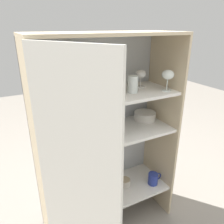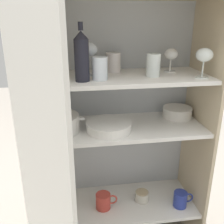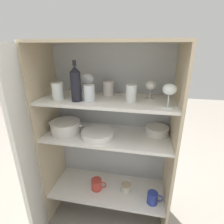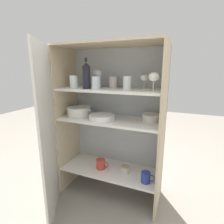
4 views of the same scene
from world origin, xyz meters
TOP-DOWN VIEW (x-y plane):
  - cupboard_back_panel at (0.00, 0.36)m, footprint 0.93×0.02m
  - cupboard_side_left at (-0.46, 0.18)m, footprint 0.02×0.39m
  - cupboard_side_right at (0.46, 0.18)m, footprint 0.02×0.39m
  - cupboard_top_panel at (0.00, 0.18)m, footprint 0.93×0.39m
  - shelf_board_lower at (0.00, 0.18)m, footprint 0.89×0.35m
  - shelf_board_middle at (0.00, 0.18)m, footprint 0.89×0.35m
  - shelf_board_upper at (0.00, 0.18)m, footprint 0.89×0.35m
  - cupboard_door at (-0.35, -0.22)m, footprint 0.24×0.41m
  - tumbler_glass_0 at (0.16, 0.14)m, footprint 0.07×0.07m
  - tumbler_glass_1 at (-0.31, 0.11)m, footprint 0.08×0.08m
  - tumbler_glass_2 at (-0.01, 0.27)m, footprint 0.08×0.08m
  - tumbler_glass_3 at (-0.10, 0.11)m, footprint 0.07×0.07m
  - wine_glass_0 at (-0.14, 0.21)m, footprint 0.09×0.09m
  - wine_glass_1 at (0.38, 0.07)m, footprint 0.08×0.08m
  - wine_glass_2 at (0.28, 0.23)m, footprint 0.07×0.07m
  - wine_bottle at (-0.18, 0.09)m, footprint 0.06×0.06m
  - plate_stack_white at (-0.05, 0.13)m, footprint 0.23×0.23m
  - mixing_bowl_large at (0.35, 0.25)m, footprint 0.16×0.16m
  - casserole_dish at (-0.31, 0.15)m, footprint 0.26×0.21m
  - coffee_mug_primary at (-0.08, 0.15)m, footprint 0.12×0.08m
  - coffee_mug_extra_1 at (0.36, 0.10)m, footprint 0.12×0.08m
  - storage_jar at (0.15, 0.18)m, footprint 0.09×0.09m

SIDE VIEW (x-z plane):
  - shelf_board_lower at x=0.00m, z-range 0.24..0.26m
  - storage_jar at x=0.15m, z-range 0.26..0.32m
  - coffee_mug_primary at x=-0.08m, z-range 0.26..0.35m
  - coffee_mug_extra_1 at x=0.36m, z-range 0.26..0.35m
  - cupboard_back_panel at x=0.00m, z-range 0.00..1.37m
  - cupboard_side_left at x=-0.46m, z-range 0.00..1.37m
  - cupboard_side_right at x=0.46m, z-range 0.00..1.37m
  - cupboard_door at x=-0.35m, z-range 0.00..1.37m
  - shelf_board_middle at x=0.00m, z-range 0.73..0.75m
  - plate_stack_white at x=-0.05m, z-range 0.75..0.80m
  - mixing_bowl_large at x=0.35m, z-range 0.76..0.81m
  - casserole_dish at x=-0.31m, z-range 0.75..0.84m
  - shelf_board_upper at x=0.00m, z-range 1.00..1.02m
  - tumbler_glass_2 at x=-0.01m, z-range 1.02..1.12m
  - tumbler_glass_3 at x=-0.10m, z-range 1.02..1.12m
  - tumbler_glass_0 at x=0.16m, z-range 1.02..1.13m
  - tumbler_glass_1 at x=-0.31m, z-range 1.02..1.13m
  - wine_glass_2 at x=0.28m, z-range 1.04..1.17m
  - wine_glass_1 at x=0.38m, z-range 1.05..1.19m
  - wine_bottle at x=-0.18m, z-range 1.00..1.26m
  - wine_glass_0 at x=-0.14m, z-range 1.06..1.22m
  - cupboard_top_panel at x=0.00m, z-range 1.37..1.39m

